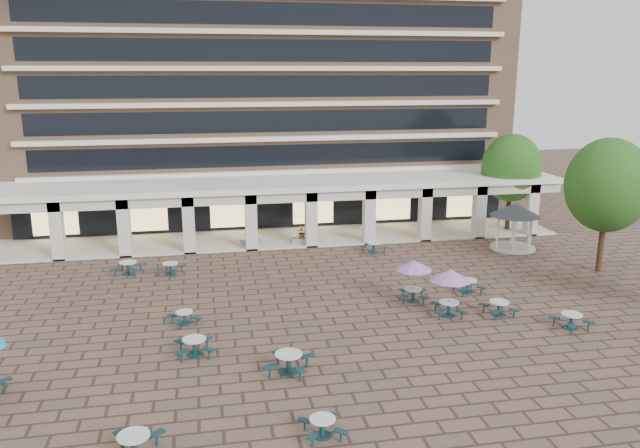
{
  "coord_description": "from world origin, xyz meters",
  "views": [
    {
      "loc": [
        -5.35,
        -29.61,
        12.19
      ],
      "look_at": [
        0.94,
        3.0,
        3.97
      ],
      "focal_mm": 35.0,
      "sensor_mm": 36.0,
      "label": 1
    }
  ],
  "objects_px": {
    "planter_left": "(251,241)",
    "gazebo": "(515,215)",
    "picnic_table_0": "(134,444)",
    "picnic_table_2": "(322,426)",
    "planter_right": "(302,237)",
    "picnic_table_1": "(194,345)"
  },
  "relations": [
    {
      "from": "picnic_table_0",
      "to": "planter_right",
      "type": "height_order",
      "value": "planter_right"
    },
    {
      "from": "planter_left",
      "to": "gazebo",
      "type": "bearing_deg",
      "value": -11.81
    },
    {
      "from": "picnic_table_1",
      "to": "gazebo",
      "type": "distance_m",
      "value": 25.5
    },
    {
      "from": "gazebo",
      "to": "picnic_table_1",
      "type": "bearing_deg",
      "value": -149.42
    },
    {
      "from": "picnic_table_2",
      "to": "planter_left",
      "type": "xyz_separation_m",
      "value": [
        -0.46,
        23.9,
        0.08
      ]
    },
    {
      "from": "picnic_table_2",
      "to": "planter_left",
      "type": "distance_m",
      "value": 23.9
    },
    {
      "from": "picnic_table_0",
      "to": "planter_right",
      "type": "bearing_deg",
      "value": 77.42
    },
    {
      "from": "picnic_table_2",
      "to": "planter_right",
      "type": "bearing_deg",
      "value": 76.7
    },
    {
      "from": "picnic_table_0",
      "to": "planter_right",
      "type": "relative_size",
      "value": 1.32
    },
    {
      "from": "picnic_table_0",
      "to": "picnic_table_2",
      "type": "xyz_separation_m",
      "value": [
        6.2,
        0.0,
        -0.07
      ]
    },
    {
      "from": "picnic_table_1",
      "to": "gazebo",
      "type": "xyz_separation_m",
      "value": [
        21.89,
        12.93,
        1.96
      ]
    },
    {
      "from": "gazebo",
      "to": "planter_right",
      "type": "distance_m",
      "value": 14.97
    },
    {
      "from": "picnic_table_2",
      "to": "planter_right",
      "type": "distance_m",
      "value": 24.12
    },
    {
      "from": "picnic_table_0",
      "to": "gazebo",
      "type": "xyz_separation_m",
      "value": [
        23.78,
        20.13,
        1.95
      ]
    },
    {
      "from": "picnic_table_1",
      "to": "planter_left",
      "type": "xyz_separation_m",
      "value": [
        3.85,
        16.71,
        0.02
      ]
    },
    {
      "from": "planter_right",
      "to": "picnic_table_1",
      "type": "bearing_deg",
      "value": -114.23
    },
    {
      "from": "picnic_table_0",
      "to": "planter_right",
      "type": "distance_m",
      "value": 25.69
    },
    {
      "from": "picnic_table_2",
      "to": "planter_left",
      "type": "relative_size",
      "value": 1.09
    },
    {
      "from": "picnic_table_2",
      "to": "planter_left",
      "type": "height_order",
      "value": "planter_left"
    },
    {
      "from": "picnic_table_0",
      "to": "planter_left",
      "type": "relative_size",
      "value": 1.32
    },
    {
      "from": "picnic_table_1",
      "to": "planter_left",
      "type": "relative_size",
      "value": 1.23
    },
    {
      "from": "picnic_table_2",
      "to": "planter_left",
      "type": "bearing_deg",
      "value": 85.45
    }
  ]
}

